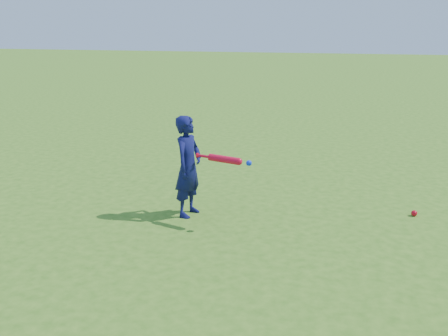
% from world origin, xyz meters
% --- Properties ---
extents(ground, '(80.00, 80.00, 0.00)m').
position_xyz_m(ground, '(0.00, 0.00, 0.00)').
color(ground, '#396E1A').
rests_on(ground, ground).
extents(child, '(0.36, 0.49, 1.23)m').
position_xyz_m(child, '(-0.33, -0.07, 0.61)').
color(child, '#0F1249').
rests_on(child, ground).
extents(ground_ball_red, '(0.07, 0.07, 0.07)m').
position_xyz_m(ground_ball_red, '(2.33, 0.64, 0.04)').
color(ground_ball_red, red).
rests_on(ground_ball_red, ground).
extents(bat_swing, '(0.71, 0.24, 0.08)m').
position_xyz_m(bat_swing, '(0.20, -0.26, 0.79)').
color(bat_swing, red).
rests_on(bat_swing, ground).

